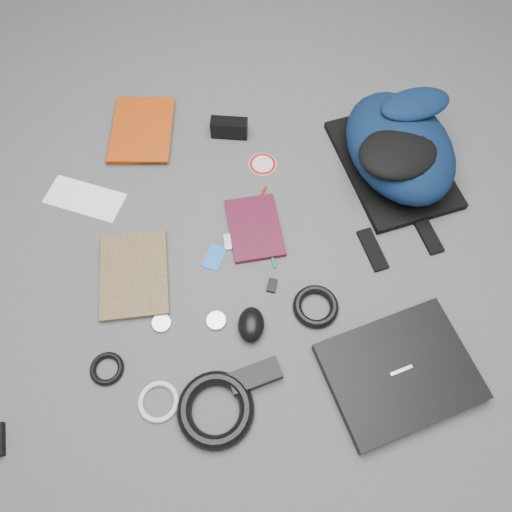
{
  "coord_description": "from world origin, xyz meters",
  "views": [
    {
      "loc": [
        0.02,
        -0.6,
        1.25
      ],
      "look_at": [
        0.0,
        0.0,
        0.02
      ],
      "focal_mm": 35.0,
      "sensor_mm": 36.0,
      "label": 1
    }
  ],
  "objects_px": {
    "compact_camera": "(229,128)",
    "mouse": "(251,325)",
    "backpack": "(400,147)",
    "textbook_red": "(111,130)",
    "laptop": "(399,372)",
    "comic_book": "(100,278)",
    "dvd_case": "(255,228)",
    "power_brick": "(255,376)"
  },
  "relations": [
    {
      "from": "compact_camera",
      "to": "mouse",
      "type": "height_order",
      "value": "compact_camera"
    },
    {
      "from": "backpack",
      "to": "textbook_red",
      "type": "bearing_deg",
      "value": 153.75
    },
    {
      "from": "backpack",
      "to": "compact_camera",
      "type": "xyz_separation_m",
      "value": [
        -0.5,
        0.1,
        -0.06
      ]
    },
    {
      "from": "laptop",
      "to": "mouse",
      "type": "relative_size",
      "value": 3.68
    },
    {
      "from": "comic_book",
      "to": "mouse",
      "type": "relative_size",
      "value": 2.64
    },
    {
      "from": "laptop",
      "to": "textbook_red",
      "type": "height_order",
      "value": "laptop"
    },
    {
      "from": "laptop",
      "to": "dvd_case",
      "type": "height_order",
      "value": "laptop"
    },
    {
      "from": "backpack",
      "to": "textbook_red",
      "type": "xyz_separation_m",
      "value": [
        -0.88,
        0.1,
        -0.08
      ]
    },
    {
      "from": "dvd_case",
      "to": "laptop",
      "type": "bearing_deg",
      "value": -59.11
    },
    {
      "from": "textbook_red",
      "to": "dvd_case",
      "type": "bearing_deg",
      "value": -37.41
    },
    {
      "from": "backpack",
      "to": "comic_book",
      "type": "xyz_separation_m",
      "value": [
        -0.82,
        -0.41,
        -0.08
      ]
    },
    {
      "from": "laptop",
      "to": "mouse",
      "type": "xyz_separation_m",
      "value": [
        -0.37,
        0.11,
        0.01
      ]
    },
    {
      "from": "laptop",
      "to": "textbook_red",
      "type": "relative_size",
      "value": 1.36
    },
    {
      "from": "comic_book",
      "to": "compact_camera",
      "type": "xyz_separation_m",
      "value": [
        0.32,
        0.51,
        0.02
      ]
    },
    {
      "from": "mouse",
      "to": "backpack",
      "type": "bearing_deg",
      "value": 51.9
    },
    {
      "from": "compact_camera",
      "to": "mouse",
      "type": "bearing_deg",
      "value": -79.02
    },
    {
      "from": "textbook_red",
      "to": "compact_camera",
      "type": "relative_size",
      "value": 2.27
    },
    {
      "from": "backpack",
      "to": "dvd_case",
      "type": "bearing_deg",
      "value": -170.05
    },
    {
      "from": "laptop",
      "to": "comic_book",
      "type": "relative_size",
      "value": 1.4
    },
    {
      "from": "textbook_red",
      "to": "mouse",
      "type": "xyz_separation_m",
      "value": [
        0.47,
        -0.63,
        0.01
      ]
    },
    {
      "from": "compact_camera",
      "to": "comic_book",
      "type": "bearing_deg",
      "value": -119.52
    },
    {
      "from": "comic_book",
      "to": "dvd_case",
      "type": "distance_m",
      "value": 0.45
    },
    {
      "from": "textbook_red",
      "to": "power_brick",
      "type": "distance_m",
      "value": 0.9
    },
    {
      "from": "backpack",
      "to": "dvd_case",
      "type": "distance_m",
      "value": 0.48
    },
    {
      "from": "dvd_case",
      "to": "mouse",
      "type": "xyz_separation_m",
      "value": [
        0.0,
        -0.29,
        0.02
      ]
    },
    {
      "from": "textbook_red",
      "to": "dvd_case",
      "type": "height_order",
      "value": "textbook_red"
    },
    {
      "from": "laptop",
      "to": "textbook_red",
      "type": "bearing_deg",
      "value": 115.83
    },
    {
      "from": "dvd_case",
      "to": "compact_camera",
      "type": "relative_size",
      "value": 1.78
    },
    {
      "from": "backpack",
      "to": "mouse",
      "type": "bearing_deg",
      "value": -147.55
    },
    {
      "from": "mouse",
      "to": "comic_book",
      "type": "bearing_deg",
      "value": 163.32
    },
    {
      "from": "dvd_case",
      "to": "compact_camera",
      "type": "bearing_deg",
      "value": 93.08
    },
    {
      "from": "backpack",
      "to": "comic_book",
      "type": "height_order",
      "value": "backpack"
    },
    {
      "from": "comic_book",
      "to": "mouse",
      "type": "height_order",
      "value": "mouse"
    },
    {
      "from": "laptop",
      "to": "power_brick",
      "type": "xyz_separation_m",
      "value": [
        -0.36,
        -0.02,
        -0.0
      ]
    },
    {
      "from": "compact_camera",
      "to": "textbook_red",
      "type": "bearing_deg",
      "value": -176.51
    },
    {
      "from": "textbook_red",
      "to": "power_brick",
      "type": "relative_size",
      "value": 2.01
    },
    {
      "from": "power_brick",
      "to": "laptop",
      "type": "bearing_deg",
      "value": -19.13
    },
    {
      "from": "compact_camera",
      "to": "dvd_case",
      "type": "bearing_deg",
      "value": -72.29
    },
    {
      "from": "textbook_red",
      "to": "compact_camera",
      "type": "bearing_deg",
      "value": -0.86
    },
    {
      "from": "compact_camera",
      "to": "power_brick",
      "type": "distance_m",
      "value": 0.77
    },
    {
      "from": "laptop",
      "to": "comic_book",
      "type": "height_order",
      "value": "laptop"
    },
    {
      "from": "compact_camera",
      "to": "mouse",
      "type": "relative_size",
      "value": 1.19
    }
  ]
}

